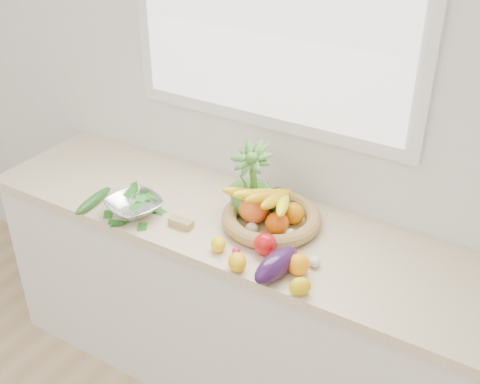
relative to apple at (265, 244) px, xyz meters
The scene contains 18 objects.
back_wall 0.65m from the apple, 118.13° to the left, with size 4.50×0.02×2.70m, color white.
counter_cabinet 0.58m from the apple, 148.90° to the left, with size 2.20×0.58×0.86m, color silver.
countertop 0.28m from the apple, 148.90° to the left, with size 2.24×0.62×0.04m, color beige.
orange_loose 0.17m from the apple, 14.55° to the right, with size 0.08×0.08×0.08m, color orange.
lemon_a 0.18m from the apple, 154.66° to the right, with size 0.06×0.07×0.06m, color yellow.
lemon_b 0.26m from the apple, 32.48° to the right, with size 0.06×0.08×0.06m, color #E2B50C.
lemon_c 0.14m from the apple, 105.79° to the right, with size 0.07×0.08×0.07m, color #F8B00D.
apple is the anchor object (origin of this frame).
ginger 0.38m from the apple, behind, with size 0.10×0.04×0.03m, color tan.
garlic_a 0.20m from the apple, ahead, with size 0.05×0.05×0.04m, color white.
garlic_b 0.14m from the apple, 75.01° to the left, with size 0.05×0.05×0.04m, color white.
garlic_c 0.15m from the apple, 140.87° to the left, with size 0.05×0.05×0.04m, color beige.
eggplant 0.13m from the apple, 43.24° to the right, with size 0.09×0.23×0.09m, color #2C103B.
cucumber 0.80m from the apple, behind, with size 0.04×0.24×0.04m, color #1A5117.
radish 0.11m from the apple, 144.08° to the right, with size 0.03×0.03×0.03m, color #DF1B4A.
potted_herb 0.30m from the apple, 132.41° to the left, with size 0.19×0.19×0.33m, color #457F2E.
fruit_basket 0.20m from the apple, 113.15° to the left, with size 0.50×0.50×0.20m.
colander_with_spinach 0.60m from the apple, behind, with size 0.28×0.28×0.12m.
Camera 1 is at (1.11, 0.20, 2.27)m, focal length 45.00 mm.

